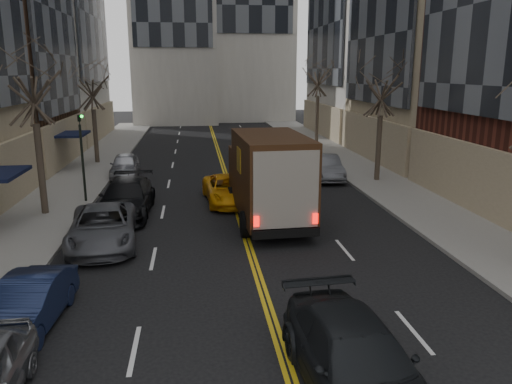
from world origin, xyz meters
TOP-DOWN VIEW (x-y plane):
  - sidewalk_left at (-9.00, 27.00)m, footprint 4.00×66.00m
  - sidewalk_right at (9.00, 27.00)m, footprint 4.00×66.00m
  - tree_lf_mid at (-8.80, 20.00)m, footprint 3.20×3.20m
  - tree_lf_far at (-8.80, 33.00)m, footprint 3.20×3.20m
  - tree_rt_mid at (8.80, 25.00)m, footprint 3.20×3.20m
  - tree_rt_far at (8.80, 40.00)m, footprint 3.20×3.20m
  - traffic_signal at (-7.39, 22.00)m, footprint 0.29×0.26m
  - ups_truck at (1.20, 17.86)m, footprint 3.18×7.25m
  - observer_sedan at (1.20, 5.73)m, footprint 2.54×5.44m
  - taxi at (-0.30, 21.33)m, footprint 2.63×5.02m
  - pedestrian at (0.07, 17.52)m, footprint 0.43×0.62m
  - parked_lf_b at (-6.30, 9.48)m, footprint 1.70×4.07m
  - parked_lf_c at (-5.48, 15.65)m, footprint 2.97×5.49m
  - parked_lf_d at (-5.10, 19.75)m, footprint 2.38×5.57m
  - parked_lf_e at (-6.30, 28.55)m, footprint 1.81×4.21m
  - parked_rt_a at (5.97, 26.16)m, footprint 1.77×4.55m
  - parked_rt_b at (5.10, 27.70)m, footprint 2.35×4.73m
  - parked_rt_c at (5.10, 32.94)m, footprint 2.10×4.90m

SIDE VIEW (x-z plane):
  - sidewalk_left at x=-9.00m, z-range 0.00..0.15m
  - sidewalk_right at x=9.00m, z-range 0.00..0.15m
  - parked_rt_b at x=5.10m, z-range 0.00..1.29m
  - parked_lf_b at x=-6.30m, z-range 0.00..1.31m
  - taxi at x=-0.30m, z-range 0.00..1.35m
  - parked_rt_c at x=5.10m, z-range 0.00..1.41m
  - parked_lf_e at x=-6.30m, z-range 0.00..1.41m
  - parked_lf_c at x=-5.48m, z-range 0.00..1.46m
  - parked_rt_a at x=5.97m, z-range 0.00..1.48m
  - observer_sedan at x=1.20m, z-range 0.00..1.54m
  - parked_lf_d at x=-5.10m, z-range 0.00..1.60m
  - pedestrian at x=0.07m, z-range 0.00..1.66m
  - ups_truck at x=1.20m, z-range 0.02..3.92m
  - traffic_signal at x=-7.39m, z-range 0.47..5.17m
  - tree_lf_far at x=-8.80m, z-range 1.97..10.08m
  - tree_rt_mid at x=8.80m, z-range 2.01..10.33m
  - tree_lf_mid at x=-8.80m, z-range 2.14..11.05m
  - tree_rt_far at x=8.80m, z-range 2.19..11.29m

